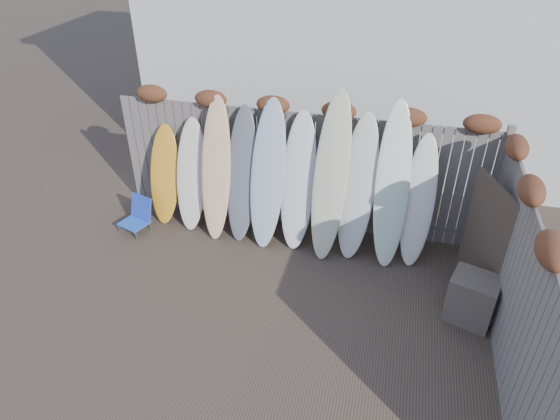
% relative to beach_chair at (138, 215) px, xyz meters
% --- Properties ---
extents(ground, '(80.00, 80.00, 0.00)m').
position_rel_beach_chair_xyz_m(ground, '(2.54, -1.57, -0.27)').
color(ground, '#493A2D').
extents(back_fence, '(6.05, 0.28, 2.24)m').
position_rel_beach_chair_xyz_m(back_fence, '(2.60, 0.83, 0.92)').
color(back_fence, slate).
rests_on(back_fence, ground).
extents(right_fence, '(0.28, 4.40, 2.24)m').
position_rel_beach_chair_xyz_m(right_fence, '(5.54, -1.32, 0.88)').
color(right_fence, slate).
rests_on(right_fence, ground).
extents(beach_chair, '(0.55, 0.57, 0.57)m').
position_rel_beach_chair_xyz_m(beach_chair, '(0.00, 0.00, 0.00)').
color(beach_chair, blue).
rests_on(beach_chair, ground).
extents(wooden_crate, '(0.70, 0.64, 0.68)m').
position_rel_beach_chair_xyz_m(wooden_crate, '(5.25, -0.83, 0.07)').
color(wooden_crate, '#433832').
rests_on(wooden_crate, ground).
extents(lattice_panel, '(0.47, 1.07, 1.70)m').
position_rel_beach_chair_xyz_m(lattice_panel, '(5.38, -0.26, 0.59)').
color(lattice_panel, '#352F20').
rests_on(lattice_panel, ground).
extents(surfboard_0, '(0.52, 0.60, 1.64)m').
position_rel_beach_chair_xyz_m(surfboard_0, '(0.34, 0.48, 0.55)').
color(surfboard_0, orange).
rests_on(surfboard_0, ground).
extents(surfboard_1, '(0.52, 0.66, 1.81)m').
position_rel_beach_chair_xyz_m(surfboard_1, '(0.84, 0.44, 0.64)').
color(surfboard_1, silver).
rests_on(surfboard_1, ground).
extents(surfboard_2, '(0.53, 0.82, 2.23)m').
position_rel_beach_chair_xyz_m(surfboard_2, '(1.32, 0.36, 0.85)').
color(surfboard_2, '#D9B56A').
rests_on(surfboard_2, ground).
extents(surfboard_3, '(0.50, 0.75, 2.10)m').
position_rel_beach_chair_xyz_m(surfboard_3, '(1.73, 0.39, 0.79)').
color(surfboard_3, '#585B61').
rests_on(surfboard_3, ground).
extents(surfboard_4, '(0.57, 0.81, 2.27)m').
position_rel_beach_chair_xyz_m(surfboard_4, '(2.17, 0.34, 0.87)').
color(surfboard_4, '#A9BCCE').
rests_on(surfboard_4, ground).
extents(surfboard_5, '(0.54, 0.75, 2.11)m').
position_rel_beach_chair_xyz_m(surfboard_5, '(2.64, 0.39, 0.79)').
color(surfboard_5, silver).
rests_on(surfboard_5, ground).
extents(surfboard_6, '(0.58, 0.90, 2.49)m').
position_rel_beach_chair_xyz_m(surfboard_6, '(3.15, 0.31, 0.98)').
color(surfboard_6, beige).
rests_on(surfboard_6, ground).
extents(surfboard_7, '(0.60, 0.81, 2.17)m').
position_rel_beach_chair_xyz_m(surfboard_7, '(3.55, 0.38, 0.82)').
color(surfboard_7, silver).
rests_on(surfboard_7, ground).
extents(surfboard_8, '(0.59, 0.89, 2.40)m').
position_rel_beach_chair_xyz_m(surfboard_8, '(4.05, 0.35, 0.93)').
color(surfboard_8, white).
rests_on(surfboard_8, ground).
extents(surfboard_9, '(0.47, 0.70, 1.95)m').
position_rel_beach_chair_xyz_m(surfboard_9, '(4.46, 0.39, 0.71)').
color(surfboard_9, white).
rests_on(surfboard_9, ground).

